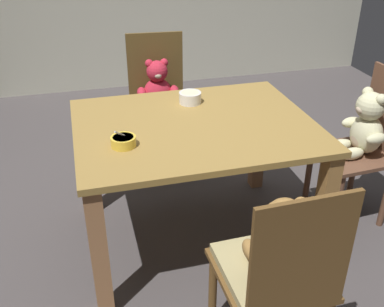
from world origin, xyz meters
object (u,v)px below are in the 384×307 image
Objects in this scene: teddy_chair_far_center at (158,96)px; porridge_bowl_white_far_center at (190,97)px; teddy_chair_near_right at (364,135)px; dining_table at (195,146)px; porridge_bowl_yellow_near_left at (123,141)px; teddy_chair_near_front at (278,261)px.

porridge_bowl_white_far_center is at bearing 11.70° from teddy_chair_far_center.
teddy_chair_near_right is (1.00, -0.88, 0.01)m from teddy_chair_far_center.
teddy_chair_far_center is (-0.03, 0.85, -0.05)m from dining_table.
teddy_chair_far_center reaches higher than teddy_chair_near_right.
dining_table is 1.32× the size of teddy_chair_near_right.
teddy_chair_near_right is 1.36m from porridge_bowl_yellow_near_left.
teddy_chair_near_front reaches higher than teddy_chair_near_right.
teddy_chair_near_front is at bearing -56.37° from porridge_bowl_yellow_near_left.
porridge_bowl_yellow_near_left is (-0.37, -0.15, 0.15)m from dining_table.
porridge_bowl_white_far_center is 0.59m from porridge_bowl_yellow_near_left.
teddy_chair_far_center is 0.63m from porridge_bowl_white_far_center.
teddy_chair_far_center reaches higher than dining_table.
teddy_chair_far_center is at bearing 91.69° from dining_table.
teddy_chair_near_right is at bearing 4.75° from porridge_bowl_yellow_near_left.
dining_table is 1.31× the size of teddy_chair_near_front.
porridge_bowl_white_far_center reaches higher than dining_table.
teddy_chair_near_front is (0.11, -1.69, -0.01)m from teddy_chair_far_center.
teddy_chair_near_front is 0.85m from porridge_bowl_yellow_near_left.
teddy_chair_far_center is 1.03× the size of teddy_chair_near_front.
teddy_chair_near_right is at bearing -17.86° from porridge_bowl_white_far_center.
dining_table is 0.97m from teddy_chair_near_right.
teddy_chair_far_center is 1.69m from teddy_chair_near_front.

